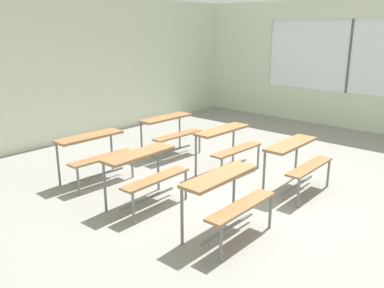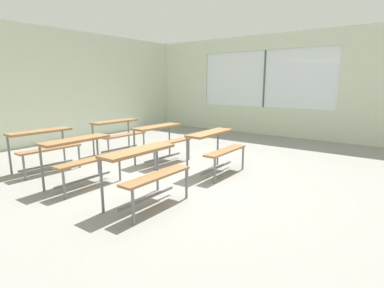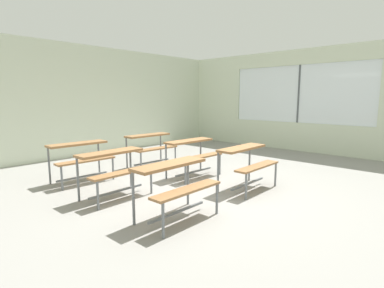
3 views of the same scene
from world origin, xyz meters
The scene contains 9 objects.
ground centered at (0.00, 0.00, -0.03)m, with size 10.00×9.00×0.05m, color gray.
wall_back centered at (0.00, 4.50, 1.50)m, with size 10.00×0.12×3.00m, color beige.
wall_right centered at (5.00, -0.13, 1.45)m, with size 0.12×9.00×3.00m.
desk_bench_r0c0 centered at (-1.16, -0.56, 0.56)m, with size 1.10×0.60×0.74m.
desk_bench_r0c1 centered at (0.60, -0.53, 0.56)m, with size 1.11×0.60×0.74m.
desk_bench_r1c0 centered at (-1.21, 0.79, 0.56)m, with size 1.11×0.62×0.74m.
desk_bench_r1c1 centered at (0.59, 0.74, 0.56)m, with size 1.12×0.63×0.74m.
desk_bench_r2c0 centered at (-1.14, 2.05, 0.56)m, with size 1.12×0.62×0.74m.
desk_bench_r2c1 centered at (0.61, 2.10, 0.56)m, with size 1.12×0.63×0.74m.
Camera 2 is at (-3.80, -3.30, 1.60)m, focal length 28.00 mm.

